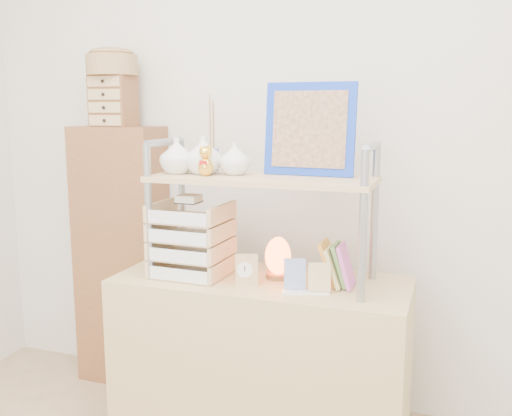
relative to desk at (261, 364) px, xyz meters
The scene contains 10 objects.
room_shell 1.55m from the desk, 90.00° to the right, with size 3.42×3.41×2.61m.
desk is the anchor object (origin of this frame).
cabinet 1.02m from the desk, 157.67° to the left, with size 0.45×0.24×1.35m, color brown.
hutch 0.82m from the desk, 168.96° to the left, with size 0.90×0.34×0.79m.
letter_tray 0.59m from the desk, 169.44° to the right, with size 0.29×0.27×0.34m.
salt_lamp 0.47m from the desk, 26.93° to the left, with size 0.11×0.11×0.17m.
desk_clock 0.45m from the desk, 104.73° to the right, with size 0.09×0.06×0.12m.
postcard_stand 0.48m from the desk, 27.81° to the right, with size 0.19×0.10×0.13m.
drawer_chest 1.46m from the desk, 158.89° to the left, with size 0.20×0.16×0.25m.
woven_basket 1.60m from the desk, 158.77° to the left, with size 0.25×0.25×0.10m, color olive.
Camera 1 is at (0.73, -0.93, 1.44)m, focal length 40.00 mm.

